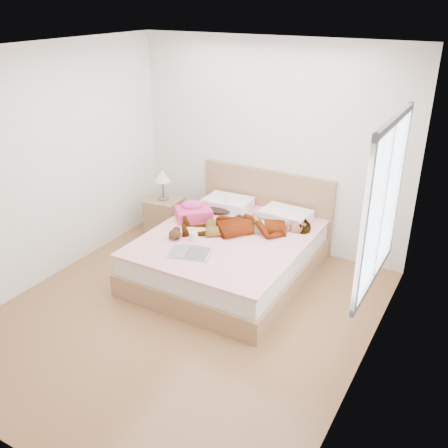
% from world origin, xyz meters
% --- Properties ---
extents(ground, '(4.00, 4.00, 0.00)m').
position_xyz_m(ground, '(0.00, 0.00, 0.00)').
color(ground, '#512D19').
rests_on(ground, ground).
extents(woman, '(1.60, 1.26, 0.21)m').
position_xyz_m(woman, '(0.12, 1.18, 0.61)').
color(woman, white).
rests_on(woman, bed).
extents(hair, '(0.44, 0.53, 0.08)m').
position_xyz_m(hair, '(-0.45, 1.63, 0.55)').
color(hair, black).
rests_on(hair, bed).
extents(phone, '(0.08, 0.09, 0.05)m').
position_xyz_m(phone, '(-0.38, 1.58, 0.67)').
color(phone, silver).
rests_on(phone, bed).
extents(room_shell, '(4.00, 4.00, 4.00)m').
position_xyz_m(room_shell, '(1.77, 0.30, 1.50)').
color(room_shell, white).
rests_on(room_shell, ground).
extents(bed, '(1.80, 2.08, 1.00)m').
position_xyz_m(bed, '(0.00, 1.04, 0.28)').
color(bed, brown).
rests_on(bed, ground).
extents(towel, '(0.53, 0.53, 0.22)m').
position_xyz_m(towel, '(-0.62, 1.17, 0.60)').
color(towel, '#E93F90').
rests_on(towel, bed).
extents(magazine, '(0.54, 0.43, 0.03)m').
position_xyz_m(magazine, '(-0.16, 0.37, 0.52)').
color(magazine, silver).
rests_on(magazine, bed).
extents(coffee_mug, '(0.14, 0.11, 0.11)m').
position_xyz_m(coffee_mug, '(-0.27, 0.64, 0.56)').
color(coffee_mug, white).
rests_on(coffee_mug, bed).
extents(plush_toy, '(0.18, 0.23, 0.12)m').
position_xyz_m(plush_toy, '(-0.49, 0.60, 0.57)').
color(plush_toy, '#311C0D').
rests_on(plush_toy, bed).
extents(nightstand, '(0.47, 0.43, 0.95)m').
position_xyz_m(nightstand, '(-1.26, 1.43, 0.31)').
color(nightstand, brown).
rests_on(nightstand, ground).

